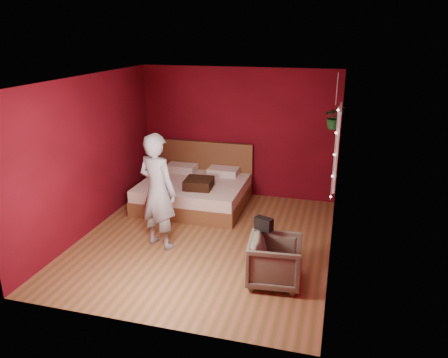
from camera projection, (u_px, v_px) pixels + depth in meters
floor at (205, 240)px, 7.17m from camera, size 4.50×4.50×0.00m
room_walls at (203, 141)px, 6.62m from camera, size 4.04×4.54×2.62m
window at (337, 146)px, 7.01m from camera, size 0.05×0.97×1.27m
fairy_lights at (334, 155)px, 6.54m from camera, size 0.04×0.04×1.45m
bed at (195, 190)px, 8.56m from camera, size 1.99×1.69×1.09m
person at (158, 191)px, 6.71m from camera, size 0.78×0.63×1.84m
armchair at (275, 261)px, 5.87m from camera, size 0.77×0.75×0.65m
handbag at (264, 224)px, 6.02m from camera, size 0.28×0.21×0.18m
throw_pillow at (199, 183)px, 8.06m from camera, size 0.53×0.53×0.18m
hanging_plant at (335, 117)px, 7.54m from camera, size 0.44×0.40×0.96m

